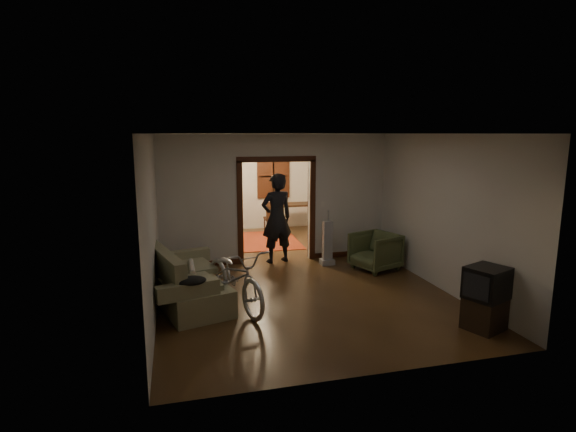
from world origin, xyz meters
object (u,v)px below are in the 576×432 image
object	(u,v)px
person	(277,218)
locker	(205,203)
sofa	(186,275)
bicycle	(235,277)
armchair	(375,251)
desk	(298,218)

from	to	relation	value
person	locker	distance (m)	3.54
sofa	person	bearing A→B (deg)	29.06
bicycle	person	xyz separation A→B (m)	(1.24, 2.39, 0.47)
locker	armchair	bearing A→B (deg)	-36.02
armchair	desk	xyz separation A→B (m)	(-0.57, 3.98, 0.01)
person	locker	bearing A→B (deg)	-81.57
locker	desk	bearing A→B (deg)	9.97
bicycle	person	distance (m)	2.73
sofa	armchair	size ratio (longest dim) A/B	2.43
bicycle	locker	bearing A→B (deg)	72.53
bicycle	desk	size ratio (longest dim) A/B	1.80
sofa	desk	bearing A→B (deg)	40.30
sofa	person	world-z (taller)	person
bicycle	person	size ratio (longest dim) A/B	0.99
sofa	person	size ratio (longest dim) A/B	1.05
bicycle	locker	size ratio (longest dim) A/B	1.12
armchair	sofa	bearing A→B (deg)	-95.51
bicycle	desk	bearing A→B (deg)	46.33
sofa	bicycle	world-z (taller)	bicycle
person	desk	size ratio (longest dim) A/B	1.81
bicycle	desk	distance (m)	5.88
locker	person	bearing A→B (deg)	-50.36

